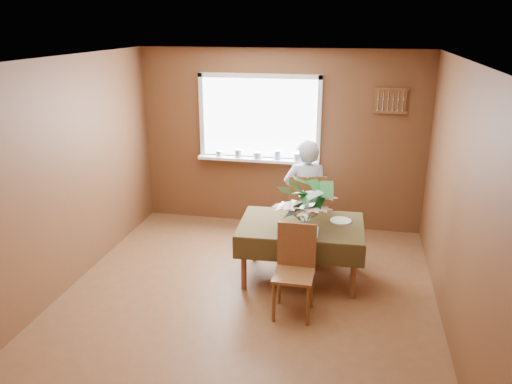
% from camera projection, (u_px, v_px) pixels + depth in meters
% --- Properties ---
extents(floor, '(4.50, 4.50, 0.00)m').
position_uv_depth(floor, '(246.00, 301.00, 5.32)').
color(floor, brown).
rests_on(floor, ground).
extents(ceiling, '(4.50, 4.50, 0.00)m').
position_uv_depth(ceiling, '(244.00, 60.00, 4.51)').
color(ceiling, white).
rests_on(ceiling, wall_back).
extents(wall_back, '(4.00, 0.00, 4.00)m').
position_uv_depth(wall_back, '(280.00, 140.00, 7.00)').
color(wall_back, brown).
rests_on(wall_back, floor).
extents(wall_front, '(4.00, 0.00, 4.00)m').
position_uv_depth(wall_front, '(156.00, 315.00, 2.83)').
color(wall_front, brown).
rests_on(wall_front, floor).
extents(wall_left, '(0.00, 4.50, 4.50)m').
position_uv_depth(wall_left, '(62.00, 178.00, 5.30)').
color(wall_left, brown).
rests_on(wall_left, floor).
extents(wall_right, '(0.00, 4.50, 4.50)m').
position_uv_depth(wall_right, '(459.00, 205.00, 4.53)').
color(wall_right, brown).
rests_on(wall_right, floor).
extents(window_assembly, '(1.72, 0.20, 1.22)m').
position_uv_depth(window_assembly, '(259.00, 133.00, 6.97)').
color(window_assembly, white).
rests_on(window_assembly, wall_back).
extents(spoon_rack, '(0.44, 0.05, 0.33)m').
position_uv_depth(spoon_rack, '(391.00, 101.00, 6.50)').
color(spoon_rack, brown).
rests_on(spoon_rack, wall_back).
extents(dining_table, '(1.43, 1.01, 0.68)m').
position_uv_depth(dining_table, '(301.00, 230.00, 5.63)').
color(dining_table, brown).
rests_on(dining_table, floor).
extents(chair_far, '(0.53, 0.53, 1.06)m').
position_uv_depth(chair_far, '(306.00, 211.00, 6.27)').
color(chair_far, brown).
rests_on(chair_far, floor).
extents(chair_near, '(0.40, 0.40, 0.92)m').
position_uv_depth(chair_near, '(295.00, 266.00, 5.01)').
color(chair_near, brown).
rests_on(chair_near, floor).
extents(seated_woman, '(0.59, 0.44, 1.50)m').
position_uv_depth(seated_woman, '(305.00, 199.00, 6.18)').
color(seated_woman, white).
rests_on(seated_woman, floor).
extents(flower_bouquet, '(0.60, 0.60, 0.51)m').
position_uv_depth(flower_bouquet, '(306.00, 203.00, 5.28)').
color(flower_bouquet, white).
rests_on(flower_bouquet, dining_table).
extents(side_plate, '(0.32, 0.32, 0.01)m').
position_uv_depth(side_plate, '(341.00, 221.00, 5.67)').
color(side_plate, white).
rests_on(side_plate, dining_table).
extents(table_knife, '(0.03, 0.20, 0.00)m').
position_uv_depth(table_knife, '(311.00, 231.00, 5.39)').
color(table_knife, silver).
rests_on(table_knife, dining_table).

